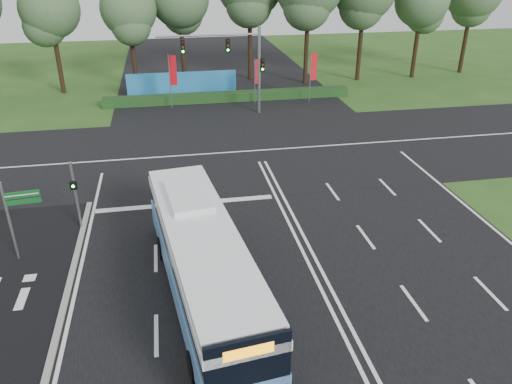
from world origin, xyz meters
TOP-DOWN VIEW (x-y plane):
  - ground at (0.00, 0.00)m, footprint 120.00×120.00m
  - road_main at (0.00, 0.00)m, footprint 20.00×120.00m
  - road_cross at (0.00, 12.00)m, footprint 120.00×14.00m
  - kerb_strip at (-10.10, -3.00)m, footprint 0.25×18.00m
  - city_bus at (-4.69, -3.28)m, footprint 3.99×12.37m
  - pedestrian_signal at (-10.20, 3.36)m, footprint 0.32×0.42m
  - street_sign at (-12.27, 1.07)m, footprint 1.48×0.23m
  - banner_flag_left at (-4.91, 22.99)m, footprint 0.64×0.30m
  - banner_flag_mid at (2.38, 23.45)m, footprint 0.57×0.16m
  - banner_flag_right at (7.21, 22.86)m, footprint 0.63×0.22m
  - traffic_light_gantry at (0.21, 20.50)m, footprint 8.41×0.28m
  - hedge at (0.00, 24.50)m, footprint 22.00×1.20m
  - blue_hoarding at (-4.00, 27.00)m, footprint 10.00×0.30m

SIDE VIEW (x-z plane):
  - ground at x=0.00m, z-range 0.00..0.00m
  - road_main at x=0.00m, z-range 0.00..0.04m
  - road_cross at x=0.00m, z-range 0.00..0.05m
  - kerb_strip at x=-10.10m, z-range 0.00..0.12m
  - hedge at x=0.00m, z-range 0.00..0.80m
  - blue_hoarding at x=-4.00m, z-range 0.00..2.20m
  - city_bus at x=-4.69m, z-range 0.01..3.50m
  - pedestrian_signal at x=-10.20m, z-range 0.16..3.70m
  - street_sign at x=-12.27m, z-range 0.51..4.31m
  - banner_flag_mid at x=2.38m, z-range 0.62..4.53m
  - banner_flag_right at x=7.21m, z-range 0.68..5.07m
  - banner_flag_left at x=-4.91m, z-range 0.70..5.33m
  - traffic_light_gantry at x=0.21m, z-range 1.16..8.16m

